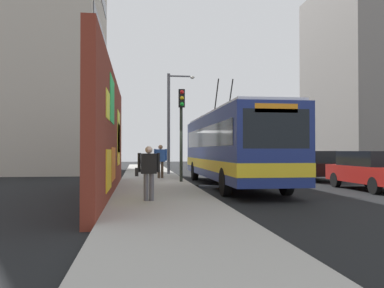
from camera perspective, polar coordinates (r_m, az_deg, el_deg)
ground_plane at (r=19.47m, az=-0.57°, el=-5.64°), size 80.00×80.00×0.00m
sidewalk_slab at (r=19.34m, az=-5.30°, el=-5.44°), size 48.00×3.20×0.15m
graffiti_wall at (r=14.80m, az=-11.36°, el=1.28°), size 12.98×0.32×4.34m
building_far_left at (r=33.66m, az=-19.50°, el=11.22°), size 12.48×7.97×17.29m
building_far_right at (r=37.39m, az=24.01°, el=8.35°), size 10.25×8.66×15.14m
city_bus at (r=18.43m, az=5.49°, el=-0.25°), size 12.11×2.50×5.04m
parked_car_red at (r=18.09m, az=23.66°, el=-3.28°), size 4.50×1.76×1.58m
parked_car_black at (r=23.23m, az=16.23°, el=-2.77°), size 4.68×1.80×1.58m
parked_car_champagne at (r=28.30m, az=11.76°, el=-2.46°), size 4.08×1.79×1.58m
pedestrian_near_wall at (r=11.94m, az=-6.09°, el=-3.49°), size 0.22×0.72×1.58m
pedestrian_midblock at (r=21.68m, az=-4.41°, el=-2.01°), size 0.23×0.70×1.75m
traffic_light at (r=19.07m, az=-1.49°, el=3.44°), size 0.49×0.28×4.32m
street_lamp at (r=25.65m, az=-2.83°, el=3.93°), size 0.44×1.73×6.27m
curbside_puddle at (r=18.17m, az=1.86°, el=-5.97°), size 1.69×1.69×0.00m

